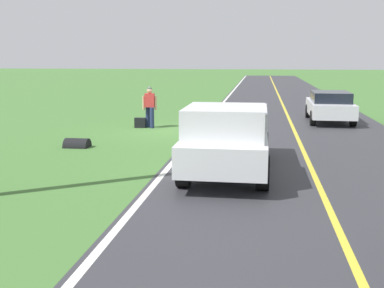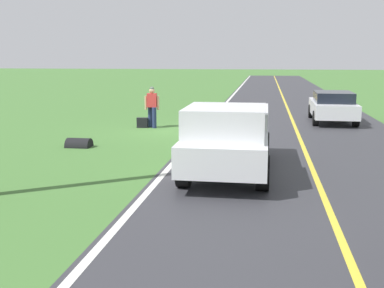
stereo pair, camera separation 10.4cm
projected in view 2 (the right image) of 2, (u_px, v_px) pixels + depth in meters
ground_plane at (173, 131)px, 19.06m from camera, size 200.00×200.00×0.00m
road_surface at (298, 134)px, 18.31m from camera, size 8.04×120.00×0.00m
lane_edge_line at (200, 132)px, 18.89m from camera, size 0.16×117.60×0.00m
lane_centre_line at (298, 134)px, 18.31m from camera, size 0.14×117.60×0.00m
hitchhiker_walking at (152, 105)px, 19.97m from camera, size 0.62×0.51×1.75m
suitcase_carried at (142, 123)px, 20.06m from camera, size 0.47×0.23×0.43m
pickup_truck_passing at (228, 137)px, 12.01m from camera, size 2.11×5.40×1.82m
sedan_near_oncoming at (333, 106)px, 21.70m from camera, size 2.00×4.44×1.41m
drainage_culvert at (79, 147)px, 15.79m from camera, size 0.80×0.60×0.60m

